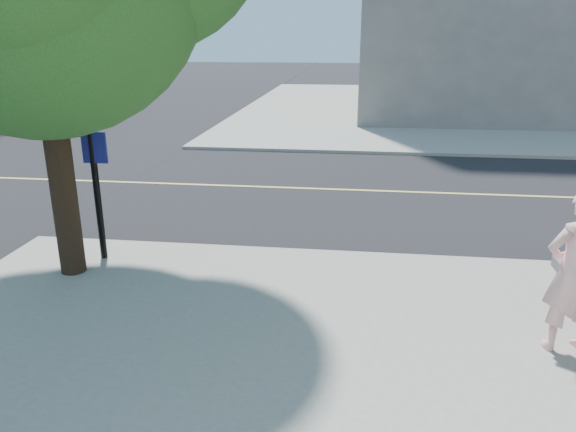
# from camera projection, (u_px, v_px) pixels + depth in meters

# --- Properties ---
(ground) EXTENTS (140.00, 140.00, 0.00)m
(ground) POSITION_uv_depth(u_px,v_px,m) (88.00, 244.00, 10.55)
(ground) COLOR black
(ground) RESTS_ON ground
(road_ew) EXTENTS (140.00, 9.00, 0.01)m
(road_ew) POSITION_uv_depth(u_px,v_px,m) (167.00, 184.00, 14.78)
(road_ew) COLOR black
(road_ew) RESTS_ON ground
(sidewalk_ne) EXTENTS (29.00, 25.00, 0.12)m
(sidewalk_ne) POSITION_uv_depth(u_px,v_px,m) (519.00, 109.00, 29.12)
(sidewalk_ne) COLOR gray
(sidewalk_ne) RESTS_ON ground
(man_on_phone) EXTENTS (0.84, 0.65, 2.06)m
(man_on_phone) POSITION_uv_depth(u_px,v_px,m) (574.00, 272.00, 6.53)
(man_on_phone) COLOR #F7B5B0
(man_on_phone) RESTS_ON sidewalk_se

